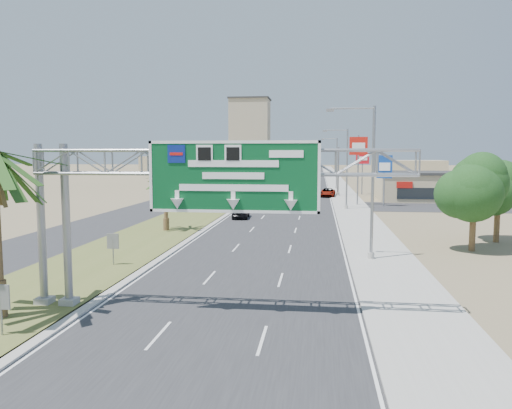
{
  "coord_description": "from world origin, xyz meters",
  "views": [
    {
      "loc": [
        4.02,
        -10.92,
        6.96
      ],
      "look_at": [
        0.65,
        15.87,
        4.2
      ],
      "focal_mm": 35.0,
      "sensor_mm": 36.0,
      "label": 1
    }
  ],
  "objects_px": {
    "pole_sign_red_near": "(358,150)",
    "car_left_lane": "(241,212)",
    "pole_sign_blue": "(384,168)",
    "car_mid_lane": "(300,200)",
    "sign_gantry": "(199,175)",
    "store_building": "(440,187)",
    "pole_sign_red_far": "(362,161)",
    "signal_mast": "(326,166)",
    "car_right_lane": "(328,193)",
    "car_far": "(279,191)"
  },
  "relations": [
    {
      "from": "pole_sign_red_near",
      "to": "car_left_lane",
      "type": "bearing_deg",
      "value": -131.56
    },
    {
      "from": "pole_sign_blue",
      "to": "pole_sign_red_near",
      "type": "bearing_deg",
      "value": 163.89
    },
    {
      "from": "car_mid_lane",
      "to": "pole_sign_red_near",
      "type": "distance_m",
      "value": 10.29
    },
    {
      "from": "sign_gantry",
      "to": "store_building",
      "type": "height_order",
      "value": "sign_gantry"
    },
    {
      "from": "pole_sign_red_near",
      "to": "pole_sign_red_far",
      "type": "height_order",
      "value": "pole_sign_red_near"
    },
    {
      "from": "sign_gantry",
      "to": "signal_mast",
      "type": "relative_size",
      "value": 1.63
    },
    {
      "from": "pole_sign_red_near",
      "to": "pole_sign_blue",
      "type": "height_order",
      "value": "pole_sign_red_near"
    },
    {
      "from": "sign_gantry",
      "to": "store_building",
      "type": "distance_m",
      "value": 60.77
    },
    {
      "from": "store_building",
      "to": "pole_sign_red_near",
      "type": "distance_m",
      "value": 16.39
    },
    {
      "from": "signal_mast",
      "to": "pole_sign_red_near",
      "type": "distance_m",
      "value": 15.5
    },
    {
      "from": "store_building",
      "to": "pole_sign_red_far",
      "type": "bearing_deg",
      "value": 137.2
    },
    {
      "from": "car_mid_lane",
      "to": "pole_sign_red_far",
      "type": "xyz_separation_m",
      "value": [
        9.9,
        18.66,
        5.01
      ]
    },
    {
      "from": "car_mid_lane",
      "to": "store_building",
      "type": "bearing_deg",
      "value": 20.17
    },
    {
      "from": "store_building",
      "to": "car_right_lane",
      "type": "distance_m",
      "value": 17.04
    },
    {
      "from": "car_mid_lane",
      "to": "pole_sign_blue",
      "type": "distance_m",
      "value": 11.96
    },
    {
      "from": "store_building",
      "to": "pole_sign_red_near",
      "type": "xyz_separation_m",
      "value": [
        -12.75,
        -8.76,
        5.41
      ]
    },
    {
      "from": "sign_gantry",
      "to": "pole_sign_blue",
      "type": "bearing_deg",
      "value": 73.58
    },
    {
      "from": "sign_gantry",
      "to": "signal_mast",
      "type": "distance_m",
      "value": 62.37
    },
    {
      "from": "car_far",
      "to": "pole_sign_blue",
      "type": "distance_m",
      "value": 22.55
    },
    {
      "from": "store_building",
      "to": "pole_sign_red_near",
      "type": "bearing_deg",
      "value": -145.5
    },
    {
      "from": "car_right_lane",
      "to": "pole_sign_red_near",
      "type": "xyz_separation_m",
      "value": [
        3.75,
        -12.82,
        6.72
      ]
    },
    {
      "from": "store_building",
      "to": "pole_sign_red_far",
      "type": "xyz_separation_m",
      "value": [
        -10.6,
        9.82,
        3.66
      ]
    },
    {
      "from": "car_far",
      "to": "car_right_lane",
      "type": "bearing_deg",
      "value": -21.89
    },
    {
      "from": "car_left_lane",
      "to": "pole_sign_blue",
      "type": "relative_size",
      "value": 0.6
    },
    {
      "from": "sign_gantry",
      "to": "pole_sign_blue",
      "type": "xyz_separation_m",
      "value": [
        13.66,
        46.35,
        -1.04
      ]
    },
    {
      "from": "car_left_lane",
      "to": "pole_sign_blue",
      "type": "xyz_separation_m",
      "value": [
        16.88,
        14.29,
        4.3
      ]
    },
    {
      "from": "store_building",
      "to": "car_mid_lane",
      "type": "xyz_separation_m",
      "value": [
        -20.5,
        -8.84,
        -1.35
      ]
    },
    {
      "from": "store_building",
      "to": "car_mid_lane",
      "type": "distance_m",
      "value": 22.37
    },
    {
      "from": "sign_gantry",
      "to": "signal_mast",
      "type": "bearing_deg",
      "value": 84.26
    },
    {
      "from": "car_mid_lane",
      "to": "pole_sign_red_near",
      "type": "xyz_separation_m",
      "value": [
        7.75,
        0.08,
        6.77
      ]
    },
    {
      "from": "signal_mast",
      "to": "car_left_lane",
      "type": "relative_size",
      "value": 2.45
    },
    {
      "from": "car_left_lane",
      "to": "car_far",
      "type": "distance_m",
      "value": 30.55
    },
    {
      "from": "signal_mast",
      "to": "car_mid_lane",
      "type": "bearing_deg",
      "value": -103.92
    },
    {
      "from": "car_left_lane",
      "to": "pole_sign_red_far",
      "type": "height_order",
      "value": "pole_sign_red_far"
    },
    {
      "from": "sign_gantry",
      "to": "pole_sign_blue",
      "type": "distance_m",
      "value": 48.33
    },
    {
      "from": "car_mid_lane",
      "to": "pole_sign_blue",
      "type": "relative_size",
      "value": 0.56
    },
    {
      "from": "car_mid_lane",
      "to": "car_right_lane",
      "type": "height_order",
      "value": "car_right_lane"
    },
    {
      "from": "car_mid_lane",
      "to": "car_left_lane",
      "type": "bearing_deg",
      "value": -114.0
    },
    {
      "from": "signal_mast",
      "to": "car_far",
      "type": "bearing_deg",
      "value": 176.27
    },
    {
      "from": "pole_sign_red_far",
      "to": "car_left_lane",
      "type": "bearing_deg",
      "value": -114.86
    },
    {
      "from": "pole_sign_blue",
      "to": "car_far",
      "type": "bearing_deg",
      "value": 132.96
    },
    {
      "from": "signal_mast",
      "to": "pole_sign_red_near",
      "type": "bearing_deg",
      "value": -74.53
    },
    {
      "from": "car_left_lane",
      "to": "pole_sign_red_near",
      "type": "distance_m",
      "value": 21.47
    },
    {
      "from": "car_far",
      "to": "pole_sign_red_far",
      "type": "relative_size",
      "value": 0.69
    },
    {
      "from": "pole_sign_red_far",
      "to": "signal_mast",
      "type": "bearing_deg",
      "value": -148.32
    },
    {
      "from": "signal_mast",
      "to": "car_right_lane",
      "type": "relative_size",
      "value": 2.08
    },
    {
      "from": "store_building",
      "to": "pole_sign_blue",
      "type": "height_order",
      "value": "pole_sign_blue"
    },
    {
      "from": "car_left_lane",
      "to": "car_mid_lane",
      "type": "distance_m",
      "value": 16.24
    },
    {
      "from": "car_left_lane",
      "to": "car_mid_lane",
      "type": "bearing_deg",
      "value": 66.09
    },
    {
      "from": "pole_sign_red_far",
      "to": "car_far",
      "type": "bearing_deg",
      "value": -166.47
    }
  ]
}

